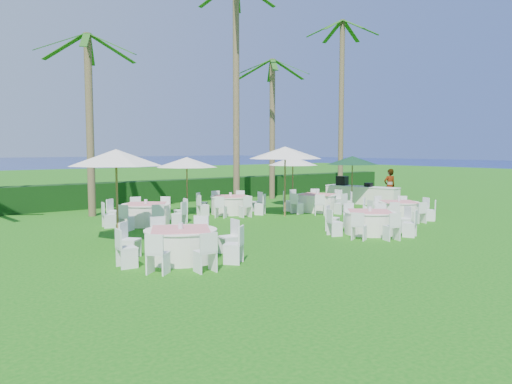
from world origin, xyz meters
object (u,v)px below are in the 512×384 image
at_px(umbrella_a, 116,158).
at_px(banquet_table_f, 317,202).
at_px(banquet_table_c, 399,210).
at_px(buffet_table, 361,194).
at_px(banquet_table_e, 231,204).
at_px(umbrella_green, 352,160).
at_px(banquet_table_b, 370,222).
at_px(umbrella_b, 285,153).
at_px(umbrella_c, 187,162).
at_px(banquet_table_d, 146,214).
at_px(banquet_table_a, 181,244).
at_px(staff_person, 390,186).
at_px(umbrella_d, 293,161).

bearing_deg(umbrella_a, banquet_table_f, 10.36).
relative_size(banquet_table_c, buffet_table, 0.71).
xyz_separation_m(banquet_table_c, buffet_table, (3.21, 4.74, 0.11)).
distance_m(banquet_table_e, umbrella_green, 7.14).
xyz_separation_m(banquet_table_b, umbrella_b, (0.56, 5.04, 2.30)).
height_order(banquet_table_b, buffet_table, buffet_table).
bearing_deg(umbrella_green, banquet_table_f, -167.40).
relative_size(banquet_table_b, umbrella_c, 1.12).
bearing_deg(buffet_table, umbrella_green, -169.92).
xyz_separation_m(banquet_table_f, umbrella_green, (3.16, 0.71, 1.87)).
bearing_deg(banquet_table_c, umbrella_b, 132.16).
bearing_deg(banquet_table_d, banquet_table_f, -7.09).
relative_size(banquet_table_d, buffet_table, 0.80).
relative_size(banquet_table_b, banquet_table_c, 1.05).
bearing_deg(umbrella_c, umbrella_b, -42.64).
xyz_separation_m(banquet_table_a, umbrella_c, (4.53, 7.58, 1.86)).
distance_m(banquet_table_d, umbrella_c, 3.53).
bearing_deg(staff_person, umbrella_b, 20.66).
relative_size(banquet_table_b, banquet_table_f, 0.95).
xyz_separation_m(umbrella_b, umbrella_d, (2.75, 2.58, -0.44)).
height_order(banquet_table_a, umbrella_green, umbrella_green).
height_order(umbrella_c, buffet_table, umbrella_c).
height_order(banquet_table_f, umbrella_green, umbrella_green).
distance_m(umbrella_a, umbrella_green, 13.73).
bearing_deg(banquet_table_d, umbrella_a, -128.34).
distance_m(banquet_table_d, umbrella_green, 11.35).
bearing_deg(banquet_table_d, staff_person, -4.36).
relative_size(banquet_table_b, banquet_table_e, 0.96).
relative_size(umbrella_b, buffet_table, 0.76).
distance_m(banquet_table_a, umbrella_d, 12.83).
height_order(banquet_table_f, staff_person, staff_person).
relative_size(banquet_table_f, umbrella_a, 1.09).
distance_m(banquet_table_b, umbrella_green, 8.82).
distance_m(banquet_table_c, banquet_table_f, 3.97).
distance_m(banquet_table_a, staff_person, 16.06).
relative_size(banquet_table_d, umbrella_c, 1.20).
height_order(umbrella_green, buffet_table, umbrella_green).
relative_size(banquet_table_a, umbrella_d, 1.33).
height_order(banquet_table_b, banquet_table_d, banquet_table_d).
bearing_deg(umbrella_c, banquet_table_c, -45.38).
bearing_deg(umbrella_b, umbrella_a, -169.51).
relative_size(banquet_table_f, umbrella_c, 1.17).
xyz_separation_m(umbrella_c, umbrella_green, (8.58, -1.75, -0.01)).
relative_size(buffet_table, staff_person, 2.21).
bearing_deg(umbrella_d, umbrella_c, 177.26).
relative_size(banquet_table_e, umbrella_b, 1.02).
xyz_separation_m(banquet_table_a, banquet_table_e, (6.30, 6.84, -0.02)).
bearing_deg(staff_person, banquet_table_c, 58.79).
xyz_separation_m(banquet_table_a, umbrella_d, (10.38, 7.30, 1.83)).
height_order(banquet_table_b, staff_person, staff_person).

